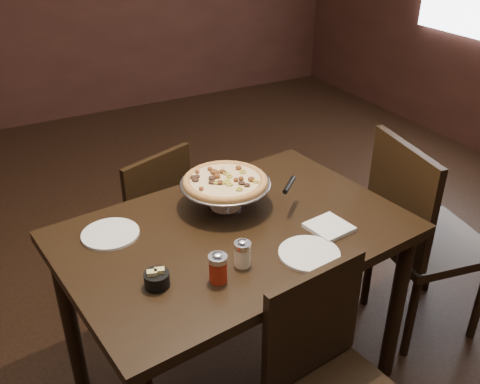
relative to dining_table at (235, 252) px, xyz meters
name	(u,v)px	position (x,y,z in m)	size (l,w,h in m)	color
room	(219,64)	(0.01, 0.13, 0.71)	(6.04, 7.04, 2.84)	black
dining_table	(235,252)	(0.00, 0.00, 0.00)	(1.38, 1.00, 0.80)	black
pizza_stand	(225,181)	(0.04, 0.15, 0.23)	(0.36, 0.36, 0.15)	silver
parmesan_shaker	(242,253)	(-0.08, -0.21, 0.15)	(0.06, 0.06, 0.10)	beige
pepper_flake_shaker	(218,268)	(-0.19, -0.25, 0.16)	(0.06, 0.06, 0.11)	maroon
packet_caddy	(157,279)	(-0.38, -0.18, 0.13)	(0.08, 0.08, 0.06)	black
napkin_stack	(329,227)	(0.31, -0.17, 0.11)	(0.15, 0.15, 0.02)	white
plate_left	(110,234)	(-0.43, 0.18, 0.11)	(0.21, 0.21, 0.01)	white
plate_near	(309,254)	(0.15, -0.27, 0.11)	(0.22, 0.22, 0.01)	white
serving_spatula	(289,185)	(0.25, 0.01, 0.22)	(0.17, 0.17, 0.02)	silver
chair_far	(147,218)	(-0.11, 0.75, -0.23)	(0.51, 0.51, 0.85)	black
chair_near	(332,383)	(0.08, -0.55, -0.22)	(0.45, 0.45, 0.87)	black
chair_side	(419,232)	(0.91, -0.09, -0.15)	(0.55, 0.55, 1.00)	black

